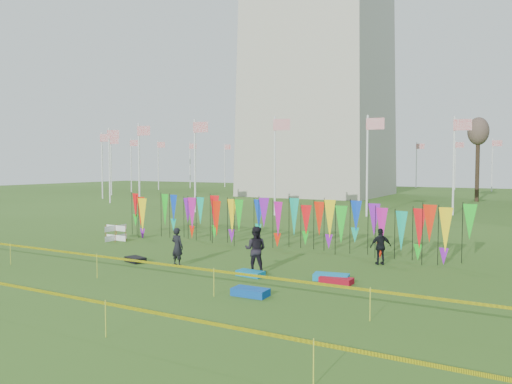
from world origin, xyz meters
The scene contains 14 objects.
ground centered at (0.00, 0.00, 0.00)m, with size 160.00×160.00×0.00m, color #2C4C15.
flagpole_ring centered at (-14.00, 48.00, 4.00)m, with size 57.40×56.16×8.00m.
banner_row centered at (0.28, 6.88, 1.47)m, with size 18.64×0.64×2.35m.
caution_tape_near centered at (-0.22, -2.11, 0.78)m, with size 26.00×0.02×0.90m.
caution_tape_far centered at (-0.22, -6.42, 0.78)m, with size 26.00×0.02×0.90m.
box_kite centered at (-8.10, 4.78, 0.42)m, with size 0.76×0.76×0.84m.
person_left centered at (-0.99, 1.12, 0.78)m, with size 0.57×0.42×1.56m, color black.
person_mid centered at (2.42, 1.57, 0.89)m, with size 0.86×0.53×1.77m, color black.
person_right centered at (6.17, 5.39, 0.75)m, with size 0.88×0.50×1.50m, color black.
kite_bag_turquoise centered at (2.57, 0.91, 0.10)m, with size 1.02×0.51×0.20m, color #0B7AAB.
kite_bag_blue centered at (3.95, -1.47, 0.12)m, with size 1.13×0.59×0.24m, color #0B4DB7.
kite_bag_red centered at (5.72, 1.44, 0.10)m, with size 1.13×0.52×0.21m, color #A90B1D.
kite_bag_black centered at (-3.01, 0.83, 0.11)m, with size 0.93×0.54×0.22m, color black.
kite_bag_teal centered at (5.41, 1.74, 0.12)m, with size 1.23×0.59×0.24m, color #0E86C5.
Camera 1 is at (11.69, -14.84, 4.12)m, focal length 35.00 mm.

